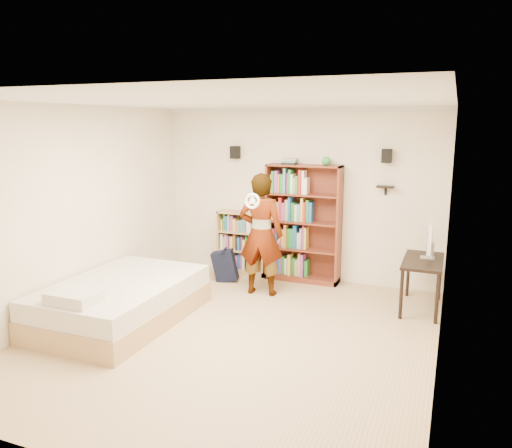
{
  "coord_description": "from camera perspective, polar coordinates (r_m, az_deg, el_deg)",
  "views": [
    {
      "loc": [
        2.29,
        -5.03,
        2.47
      ],
      "look_at": [
        0.03,
        0.6,
        1.24
      ],
      "focal_mm": 35.0,
      "sensor_mm": 36.0,
      "label": 1
    }
  ],
  "objects": [
    {
      "name": "speaker_left",
      "position": [
        8.16,
        -2.4,
        8.19
      ],
      "size": [
        0.14,
        0.12,
        0.2
      ],
      "primitive_type": "cube",
      "color": "black",
      "rests_on": "room_shell"
    },
    {
      "name": "person",
      "position": [
        7.18,
        0.58,
        -1.21
      ],
      "size": [
        0.69,
        0.49,
        1.78
      ],
      "primitive_type": "imported",
      "rotation": [
        0.0,
        0.0,
        3.24
      ],
      "color": "black",
      "rests_on": "ground"
    },
    {
      "name": "navy_bag",
      "position": [
        7.93,
        -3.58,
        -4.73
      ],
      "size": [
        0.42,
        0.33,
        0.51
      ],
      "primitive_type": null,
      "rotation": [
        0.0,
        0.0,
        0.23
      ],
      "color": "black",
      "rests_on": "ground"
    },
    {
      "name": "speaker_right",
      "position": [
        7.5,
        14.72,
        7.54
      ],
      "size": [
        0.14,
        0.12,
        0.2
      ],
      "primitive_type": "cube",
      "color": "black",
      "rests_on": "room_shell"
    },
    {
      "name": "daybed",
      "position": [
        6.58,
        -15.16,
        -7.95
      ],
      "size": [
        1.42,
        2.19,
        0.65
      ],
      "primitive_type": null,
      "color": "silver",
      "rests_on": "ground"
    },
    {
      "name": "low_bookshelf",
      "position": [
        8.27,
        -1.5,
        -2.15
      ],
      "size": [
        0.83,
        0.31,
        1.04
      ],
      "primitive_type": null,
      "color": "tan",
      "rests_on": "ground"
    },
    {
      "name": "crown_molding",
      "position": [
        5.53,
        -2.72,
        13.57
      ],
      "size": [
        4.5,
        5.0,
        0.06
      ],
      "color": "silver",
      "rests_on": "room_shell"
    },
    {
      "name": "room_shell",
      "position": [
        5.57,
        -2.63,
        4.19
      ],
      "size": [
        4.52,
        5.02,
        2.71
      ],
      "color": "white",
      "rests_on": "ground"
    },
    {
      "name": "imac",
      "position": [
        7.01,
        19.12,
        -1.77
      ],
      "size": [
        0.12,
        0.51,
        0.5
      ],
      "primitive_type": null,
      "rotation": [
        0.0,
        0.0,
        0.04
      ],
      "color": "white",
      "rests_on": "computer_desk"
    },
    {
      "name": "computer_desk",
      "position": [
        7.09,
        18.4,
        -6.56
      ],
      "size": [
        0.5,
        1.01,
        0.69
      ],
      "primitive_type": null,
      "color": "black",
      "rests_on": "ground"
    },
    {
      "name": "wall_shelf",
      "position": [
        7.56,
        14.55,
        4.14
      ],
      "size": [
        0.25,
        0.16,
        0.02
      ],
      "primitive_type": "cube",
      "color": "black",
      "rests_on": "room_shell"
    },
    {
      "name": "tall_bookshelf",
      "position": [
        7.82,
        5.43,
        0.02
      ],
      "size": [
        1.16,
        0.34,
        1.84
      ],
      "primitive_type": null,
      "color": "brown",
      "rests_on": "ground"
    },
    {
      "name": "ground",
      "position": [
        6.05,
        -2.47,
        -12.59
      ],
      "size": [
        4.5,
        5.0,
        0.01
      ],
      "primitive_type": "cube",
      "color": "tan",
      "rests_on": "ground"
    },
    {
      "name": "wii_wheel",
      "position": [
        6.78,
        -0.43,
        2.64
      ],
      "size": [
        0.22,
        0.08,
        0.22
      ],
      "primitive_type": "torus",
      "rotation": [
        1.36,
        0.0,
        0.0
      ],
      "color": "white",
      "rests_on": "person"
    }
  ]
}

